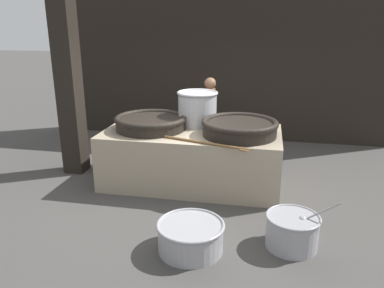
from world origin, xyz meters
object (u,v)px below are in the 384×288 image
Objects in this scene: prep_bowl_meat at (191,235)px; giant_wok_near at (151,122)px; stock_pot at (197,108)px; cook at (209,115)px; prep_bowl_vegetables at (292,230)px; giant_wok_far at (240,127)px.

giant_wok_near is at bearing 118.68° from prep_bowl_meat.
stock_pot is at bearing 98.67° from prep_bowl_meat.
stock_pot is 0.98m from cook.
giant_wok_near is 0.87m from stock_pot.
stock_pot reaches higher than prep_bowl_vegetables.
giant_wok_far is 1.48× the size of prep_bowl_meat.
giant_wok_near is 1.41× the size of prep_bowl_vegetables.
cook is at bearing 116.52° from prep_bowl_vegetables.
prep_bowl_vegetables is (1.59, -2.12, -1.01)m from stock_pot.
prep_bowl_vegetables is (1.52, -3.04, -0.66)m from cook.
giant_wok_far reaches higher than giant_wok_near.
prep_bowl_vegetables is at bearing -36.18° from giant_wok_near.
prep_bowl_vegetables is (0.80, -1.61, -0.84)m from giant_wok_far.
stock_pot is at bearing 83.90° from cook.
prep_bowl_vegetables is at bearing 14.79° from prep_bowl_meat.
giant_wok_far is at bearing -3.17° from giant_wok_near.
prep_bowl_meat is (1.10, -2.02, -0.86)m from giant_wok_near.
cook is 3.44m from prep_bowl_meat.
giant_wok_near is 2.45m from prep_bowl_meat.
giant_wok_far is 1.71× the size of stock_pot.
prep_bowl_meat is (-0.41, -1.93, -0.87)m from giant_wok_far.
stock_pot reaches higher than giant_wok_near.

